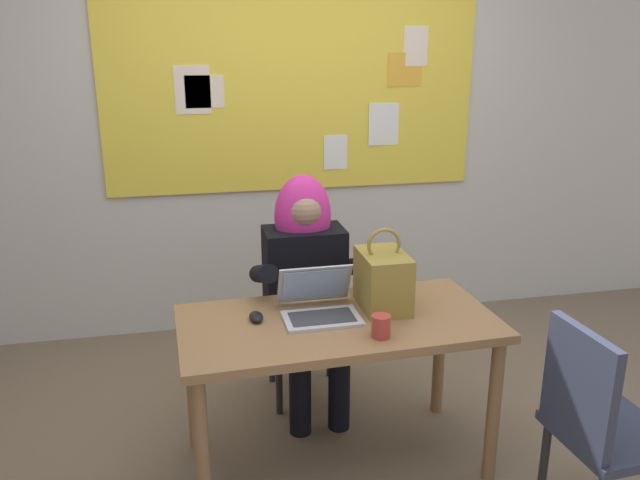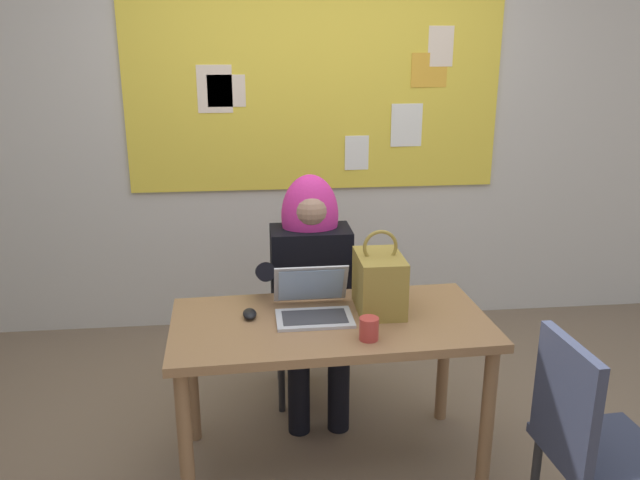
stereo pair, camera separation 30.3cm
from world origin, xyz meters
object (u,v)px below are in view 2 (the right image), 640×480
(laptop, at_px, (313,305))
(computer_mouse, at_px, (250,314))
(desk_main, at_px, (331,340))
(coffee_mug, at_px, (369,329))
(chair_extra_corner, at_px, (588,437))
(person_costumed, at_px, (312,275))
(handbag, at_px, (379,282))
(chair_at_desk, at_px, (310,306))

(laptop, bearing_deg, computer_mouse, 179.72)
(desk_main, distance_m, computer_mouse, 0.38)
(coffee_mug, height_order, chair_extra_corner, chair_extra_corner)
(laptop, distance_m, computer_mouse, 0.28)
(person_costumed, xyz_separation_m, computer_mouse, (-0.33, -0.51, 0.02))
(person_costumed, distance_m, handbag, 0.57)
(desk_main, relative_size, handbag, 3.74)
(handbag, relative_size, coffee_mug, 3.98)
(handbag, bearing_deg, laptop, -176.01)
(person_costumed, xyz_separation_m, chair_extra_corner, (0.90, -1.21, -0.23))
(chair_at_desk, bearing_deg, desk_main, 3.48)
(laptop, xyz_separation_m, chair_extra_corner, (0.95, -0.70, -0.28))
(coffee_mug, distance_m, chair_extra_corner, 0.91)
(desk_main, bearing_deg, chair_extra_corner, -35.93)
(chair_at_desk, distance_m, coffee_mug, 0.97)
(person_costumed, distance_m, coffee_mug, 0.80)
(desk_main, bearing_deg, coffee_mug, -57.68)
(chair_at_desk, height_order, person_costumed, person_costumed)
(desk_main, bearing_deg, laptop, 137.46)
(person_costumed, relative_size, coffee_mug, 13.03)
(desk_main, distance_m, laptop, 0.17)
(chair_at_desk, bearing_deg, person_costumed, 0.72)
(chair_extra_corner, bearing_deg, desk_main, 140.59)
(laptop, xyz_separation_m, handbag, (0.30, 0.02, 0.09))
(handbag, xyz_separation_m, coffee_mug, (-0.10, -0.29, -0.09))
(computer_mouse, bearing_deg, desk_main, -13.16)
(chair_extra_corner, bearing_deg, computer_mouse, 146.86)
(chair_at_desk, distance_m, person_costumed, 0.26)
(chair_extra_corner, bearing_deg, laptop, 140.05)
(laptop, relative_size, coffee_mug, 3.55)
(handbag, bearing_deg, chair_extra_corner, -48.10)
(coffee_mug, xyz_separation_m, chair_extra_corner, (0.75, -0.43, -0.28))
(person_costumed, xyz_separation_m, coffee_mug, (0.16, -0.78, 0.05))
(chair_extra_corner, bearing_deg, handbag, 128.43)
(computer_mouse, bearing_deg, coffee_mug, -32.07)
(desk_main, xyz_separation_m, chair_extra_corner, (0.88, -0.64, -0.13))
(laptop, height_order, coffee_mug, laptop)
(person_costumed, relative_size, computer_mouse, 11.90)
(computer_mouse, bearing_deg, laptop, -2.61)
(person_costumed, height_order, handbag, person_costumed)
(person_costumed, bearing_deg, chair_at_desk, 178.91)
(handbag, distance_m, chair_extra_corner, 1.04)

